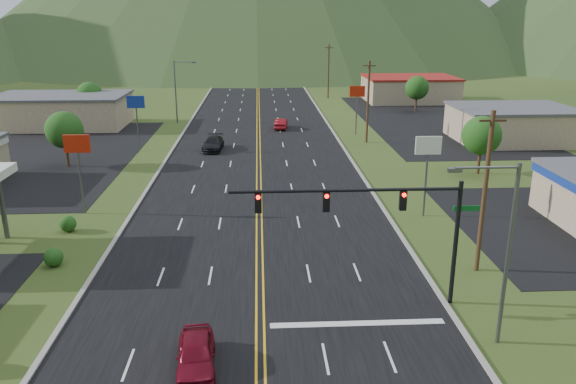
{
  "coord_description": "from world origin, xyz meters",
  "views": [
    {
      "loc": [
        0.1,
        -13.24,
        15.15
      ],
      "look_at": [
        1.87,
        20.53,
        4.5
      ],
      "focal_mm": 35.0,
      "sensor_mm": 36.0,
      "label": 1
    }
  ],
  "objects_px": {
    "car_red_near": "(196,355)",
    "streetlight_west": "(178,87)",
    "car_dark_mid": "(213,144)",
    "car_red_far": "(281,124)",
    "streetlight_east": "(503,243)",
    "traffic_signal": "(383,213)"
  },
  "relations": [
    {
      "from": "car_red_near",
      "to": "streetlight_west",
      "type": "bearing_deg",
      "value": 93.45
    },
    {
      "from": "car_dark_mid",
      "to": "car_red_far",
      "type": "distance_m",
      "value": 15.24
    },
    {
      "from": "car_red_near",
      "to": "car_red_far",
      "type": "distance_m",
      "value": 56.0
    },
    {
      "from": "car_red_near",
      "to": "car_red_far",
      "type": "xyz_separation_m",
      "value": [
        6.08,
        55.67,
        -0.0
      ]
    },
    {
      "from": "car_dark_mid",
      "to": "car_red_near",
      "type": "bearing_deg",
      "value": -83.22
    },
    {
      "from": "car_red_near",
      "to": "car_dark_mid",
      "type": "height_order",
      "value": "car_dark_mid"
    },
    {
      "from": "car_dark_mid",
      "to": "streetlight_east",
      "type": "bearing_deg",
      "value": -64.86
    },
    {
      "from": "car_dark_mid",
      "to": "traffic_signal",
      "type": "bearing_deg",
      "value": -69.07
    },
    {
      "from": "streetlight_east",
      "to": "streetlight_west",
      "type": "bearing_deg",
      "value": 110.86
    },
    {
      "from": "traffic_signal",
      "to": "streetlight_east",
      "type": "bearing_deg",
      "value": -40.39
    },
    {
      "from": "streetlight_west",
      "to": "car_dark_mid",
      "type": "relative_size",
      "value": 1.71
    },
    {
      "from": "streetlight_west",
      "to": "car_red_near",
      "type": "relative_size",
      "value": 2.13
    },
    {
      "from": "traffic_signal",
      "to": "car_red_far",
      "type": "xyz_separation_m",
      "value": [
        -3.27,
        50.27,
        -4.61
      ]
    },
    {
      "from": "streetlight_east",
      "to": "car_red_near",
      "type": "height_order",
      "value": "streetlight_east"
    },
    {
      "from": "streetlight_west",
      "to": "car_red_far",
      "type": "distance_m",
      "value": 16.57
    },
    {
      "from": "car_red_near",
      "to": "traffic_signal",
      "type": "bearing_deg",
      "value": 25.28
    },
    {
      "from": "car_dark_mid",
      "to": "streetlight_west",
      "type": "bearing_deg",
      "value": 112.67
    },
    {
      "from": "car_red_far",
      "to": "car_red_near",
      "type": "bearing_deg",
      "value": 91.31
    },
    {
      "from": "streetlight_east",
      "to": "car_red_far",
      "type": "height_order",
      "value": "streetlight_east"
    },
    {
      "from": "car_red_near",
      "to": "car_dark_mid",
      "type": "bearing_deg",
      "value": 88.53
    },
    {
      "from": "streetlight_west",
      "to": "car_dark_mid",
      "type": "bearing_deg",
      "value": -70.87
    },
    {
      "from": "streetlight_east",
      "to": "car_red_far",
      "type": "xyz_separation_m",
      "value": [
        -7.96,
        54.26,
        -4.46
      ]
    }
  ]
}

